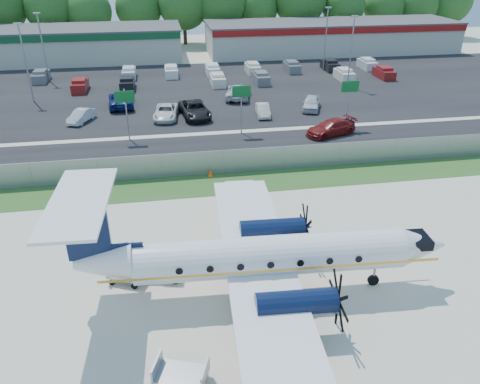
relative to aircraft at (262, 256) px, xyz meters
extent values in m
plane|color=beige|center=(0.11, 1.43, -2.39)|extent=(170.00, 170.00, 0.00)
cube|color=#2D561E|center=(0.11, 13.43, -2.38)|extent=(170.00, 4.00, 0.02)
cube|color=black|center=(0.11, 20.43, -2.38)|extent=(170.00, 8.00, 0.02)
cube|color=black|center=(0.11, 41.43, -2.38)|extent=(170.00, 32.00, 0.02)
cube|color=gray|center=(0.11, 15.43, -1.39)|extent=(120.00, 0.02, 1.90)
cube|color=gray|center=(0.11, 15.43, -0.41)|extent=(120.00, 0.06, 0.06)
cube|color=gray|center=(0.11, 15.43, -2.34)|extent=(120.00, 0.06, 0.06)
cube|color=#BBB9A9|center=(-23.89, 63.43, 0.11)|extent=(46.00, 12.00, 5.00)
cube|color=#474749|center=(-23.89, 63.43, 2.73)|extent=(46.40, 12.40, 0.24)
cube|color=#0F4723|center=(-23.89, 57.33, 2.11)|extent=(46.00, 0.20, 1.00)
cube|color=#BBB9A9|center=(26.11, 63.43, 0.11)|extent=(44.00, 12.00, 5.00)
cube|color=#474749|center=(26.11, 63.43, 2.73)|extent=(44.40, 12.40, 0.24)
cube|color=maroon|center=(26.11, 57.33, 2.11)|extent=(44.00, 0.20, 1.00)
cylinder|color=gray|center=(-7.89, 24.43, 0.11)|extent=(0.14, 0.14, 5.00)
cube|color=#0C5923|center=(-7.89, 24.28, 1.91)|extent=(1.80, 0.08, 1.10)
cylinder|color=gray|center=(3.11, 24.43, 0.11)|extent=(0.14, 0.14, 5.00)
cube|color=#0C5923|center=(3.11, 24.28, 1.91)|extent=(1.80, 0.08, 1.10)
cylinder|color=gray|center=(14.11, 24.43, 0.11)|extent=(0.14, 0.14, 5.00)
cube|color=#0C5923|center=(14.11, 24.28, 1.91)|extent=(1.80, 0.08, 1.10)
cylinder|color=gray|center=(-19.89, 39.43, 2.11)|extent=(0.18, 0.18, 9.00)
cube|color=gray|center=(-19.89, 39.43, 6.61)|extent=(0.90, 0.35, 0.18)
cylinder|color=gray|center=(20.11, 39.43, 2.11)|extent=(0.18, 0.18, 9.00)
cube|color=gray|center=(20.11, 39.43, 6.61)|extent=(0.90, 0.35, 0.18)
cylinder|color=gray|center=(-19.89, 49.43, 2.11)|extent=(0.18, 0.18, 9.00)
cube|color=gray|center=(-19.89, 49.43, 6.61)|extent=(0.90, 0.35, 0.18)
cylinder|color=gray|center=(20.11, 49.43, 2.11)|extent=(0.18, 0.18, 9.00)
cube|color=gray|center=(20.11, 49.43, 6.61)|extent=(0.90, 0.35, 0.18)
cylinder|color=white|center=(0.44, -0.02, 0.00)|extent=(13.99, 2.89, 2.11)
cone|color=white|center=(8.60, -0.49, 0.00)|extent=(2.56, 2.25, 2.11)
cone|color=white|center=(-7.93, 0.45, 0.22)|extent=(3.00, 2.27, 2.11)
cube|color=black|center=(8.37, -0.47, 0.39)|extent=(1.08, 1.50, 0.50)
cube|color=white|center=(-0.11, 0.01, -0.61)|extent=(4.65, 19.72, 0.24)
cylinder|color=black|center=(0.93, -3.28, -0.45)|extent=(3.84, 1.43, 1.22)
cylinder|color=black|center=(1.29, 3.15, -0.45)|extent=(3.84, 1.43, 1.22)
cube|color=black|center=(-8.49, 0.48, 2.11)|extent=(2.12, 0.32, 3.22)
cube|color=white|center=(-8.60, 0.49, 3.72)|extent=(3.05, 7.03, 0.16)
cylinder|color=gray|center=(6.21, -0.35, -1.67)|extent=(0.13, 0.13, 1.44)
cylinder|color=black|center=(6.21, -0.35, -2.08)|extent=(0.63, 0.23, 0.62)
cylinder|color=black|center=(-0.29, -3.21, -2.03)|extent=(0.74, 0.48, 0.71)
cylinder|color=black|center=(0.07, 3.22, -2.03)|extent=(0.74, 0.48, 0.71)
cube|color=white|center=(-5.20, 2.46, -1.89)|extent=(2.52, 1.83, 0.64)
cube|color=white|center=(-4.75, 2.36, -1.39)|extent=(1.23, 1.37, 0.46)
cube|color=black|center=(-4.35, 2.27, -1.37)|extent=(0.38, 1.01, 0.36)
cylinder|color=black|center=(-6.15, 1.94, -2.12)|extent=(0.58, 0.31, 0.55)
cylinder|color=black|center=(-5.85, 3.33, -2.12)|extent=(0.58, 0.31, 0.55)
cylinder|color=black|center=(-4.55, 1.58, -2.12)|extent=(0.58, 0.31, 0.55)
cylinder|color=black|center=(-4.24, 2.97, -2.12)|extent=(0.58, 0.31, 0.55)
cube|color=gray|center=(-4.55, -5.22, -1.89)|extent=(2.52, 1.99, 0.13)
cube|color=gray|center=(-5.53, -4.87, -1.56)|extent=(0.53, 1.28, 0.66)
cube|color=gray|center=(-3.56, -5.57, -1.56)|extent=(0.53, 1.28, 0.66)
cylinder|color=black|center=(-5.07, -4.39, -2.19)|extent=(0.42, 0.26, 0.40)
cylinder|color=black|center=(-3.62, -4.90, -2.19)|extent=(0.42, 0.26, 0.40)
cube|color=gray|center=(-7.13, 2.24, -1.95)|extent=(2.24, 1.85, 0.12)
cube|color=gray|center=(-7.97, 2.61, -1.66)|extent=(0.55, 1.09, 0.58)
cube|color=gray|center=(-6.29, 1.86, -1.66)|extent=(0.55, 1.09, 0.58)
cylinder|color=black|center=(-7.96, 2.03, -2.22)|extent=(0.36, 0.25, 0.35)
cylinder|color=black|center=(-7.53, 3.00, -2.22)|extent=(0.36, 0.25, 0.35)
cylinder|color=black|center=(-6.73, 1.47, -2.22)|extent=(0.36, 0.25, 0.35)
cylinder|color=black|center=(-6.29, 2.44, -2.22)|extent=(0.36, 0.25, 0.35)
cone|color=#FF5808|center=(5.27, 4.03, -2.08)|extent=(0.41, 0.41, 0.62)
cube|color=#FF5808|center=(5.27, 4.03, -2.37)|extent=(0.44, 0.44, 0.03)
cone|color=#FF5808|center=(-1.06, 14.98, -2.08)|extent=(0.41, 0.41, 0.61)
cube|color=#FF5808|center=(-1.06, 14.98, -2.37)|extent=(0.43, 0.43, 0.03)
imported|color=maroon|center=(11.78, 22.47, -2.39)|extent=(5.66, 3.79, 1.52)
imported|color=silver|center=(-13.16, 30.72, -2.39)|extent=(2.82, 4.20, 1.31)
imported|color=silver|center=(-4.19, 30.40, -2.39)|extent=(3.04, 5.46, 1.44)
imported|color=black|center=(-1.06, 30.33, -2.39)|extent=(3.55, 6.34, 1.67)
imported|color=beige|center=(6.42, 29.55, -2.39)|extent=(1.70, 4.00, 1.28)
imported|color=silver|center=(12.38, 30.80, -2.39)|extent=(3.37, 4.87, 1.54)
imported|color=navy|center=(-9.28, 35.62, -2.39)|extent=(3.18, 6.09, 1.64)
imported|color=silver|center=(4.83, 36.87, -2.39)|extent=(4.00, 6.38, 1.64)
camera|label=1|loc=(-4.42, -19.36, 14.04)|focal=35.00mm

